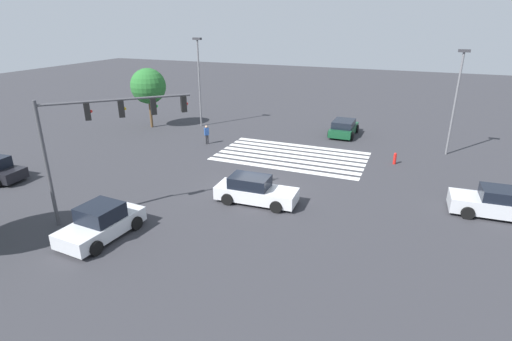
# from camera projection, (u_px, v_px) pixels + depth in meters

# --- Properties ---
(ground_plane) EXTENTS (133.28, 133.28, 0.00)m
(ground_plane) POSITION_uv_depth(u_px,v_px,m) (256.00, 191.00, 24.68)
(ground_plane) COLOR #333338
(crosswalk_markings) EXTENTS (11.32, 6.30, 0.01)m
(crosswalk_markings) POSITION_uv_depth(u_px,v_px,m) (291.00, 156.00, 30.87)
(crosswalk_markings) COLOR silver
(crosswalk_markings) RESTS_ON ground_plane
(traffic_signal_mast) EXTENTS (5.31, 5.31, 6.46)m
(traffic_signal_mast) POSITION_uv_depth(u_px,v_px,m) (103.00, 126.00, 19.92)
(traffic_signal_mast) COLOR #47474C
(traffic_signal_mast) RESTS_ON ground_plane
(car_0) EXTENTS (4.75, 2.10, 1.57)m
(car_0) POSITION_uv_depth(u_px,v_px,m) (255.00, 191.00, 22.92)
(car_0) COLOR silver
(car_0) RESTS_ON ground_plane
(car_1) EXTENTS (4.72, 2.22, 1.58)m
(car_1) POSITION_uv_depth(u_px,v_px,m) (498.00, 203.00, 21.32)
(car_1) COLOR silver
(car_1) RESTS_ON ground_plane
(car_3) EXTENTS (2.24, 4.29, 1.43)m
(car_3) POSITION_uv_depth(u_px,v_px,m) (344.00, 128.00, 36.09)
(car_3) COLOR #144728
(car_3) RESTS_ON ground_plane
(car_4) EXTENTS (2.44, 4.34, 1.66)m
(car_4) POSITION_uv_depth(u_px,v_px,m) (101.00, 223.00, 19.28)
(car_4) COLOR silver
(car_4) RESTS_ON ground_plane
(pedestrian) EXTENTS (0.41, 0.41, 1.60)m
(pedestrian) POSITION_uv_depth(u_px,v_px,m) (207.00, 134.00, 33.53)
(pedestrian) COLOR #38383D
(pedestrian) RESTS_ON ground_plane
(street_light_pole_a) EXTENTS (0.80, 0.36, 7.90)m
(street_light_pole_a) POSITION_uv_depth(u_px,v_px,m) (457.00, 94.00, 29.61)
(street_light_pole_a) COLOR slate
(street_light_pole_a) RESTS_ON ground_plane
(street_light_pole_b) EXTENTS (0.80, 0.36, 8.31)m
(street_light_pole_b) POSITION_uv_depth(u_px,v_px,m) (199.00, 75.00, 37.80)
(street_light_pole_b) COLOR slate
(street_light_pole_b) RESTS_ON ground_plane
(tree_corner_c) EXTENTS (3.31, 3.31, 5.65)m
(tree_corner_c) POSITION_uv_depth(u_px,v_px,m) (148.00, 86.00, 37.62)
(tree_corner_c) COLOR brown
(tree_corner_c) RESTS_ON ground_plane
(fire_hydrant) EXTENTS (0.22, 0.22, 0.86)m
(fire_hydrant) POSITION_uv_depth(u_px,v_px,m) (395.00, 158.00, 29.06)
(fire_hydrant) COLOR red
(fire_hydrant) RESTS_ON ground_plane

